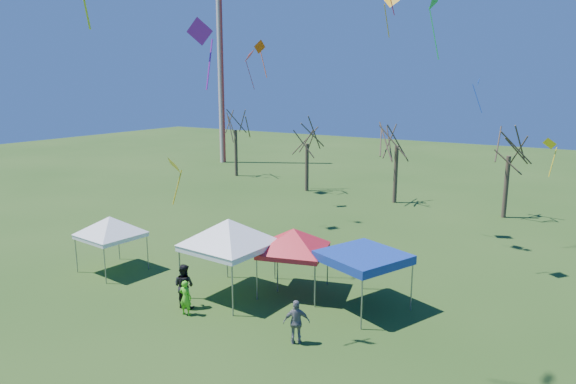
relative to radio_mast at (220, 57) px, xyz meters
The scene contains 20 objects.
ground 45.78m from the radio_mast, 50.53° to the right, with size 140.00×140.00×0.00m, color #264616.
radio_mast is the anchor object (origin of this frame).
tree_0 11.45m from the radio_mast, 42.77° to the right, with size 3.83×3.83×8.44m.
tree_1 20.72m from the radio_mast, 28.48° to the right, with size 3.42×3.42×7.54m.
tree_2 28.08m from the radio_mast, 20.57° to the right, with size 3.71×3.71×8.18m.
tree_3 36.04m from the radio_mast, 16.31° to the right, with size 3.59×3.59×7.91m.
tent_white_west 38.50m from the radio_mast, 59.76° to the right, with size 3.79×3.79×3.36m.
tent_white_mid 41.69m from the radio_mast, 50.57° to the right, with size 4.73×4.73×4.18m.
tent_red 41.96m from the radio_mast, 46.43° to the right, with size 3.87×3.87×3.55m.
tent_blue 44.35m from the radio_mast, 43.04° to the right, with size 4.08×4.08×2.47m.
person_grey 47.03m from the radio_mast, 47.58° to the right, with size 1.00×0.41×1.70m, color slate.
person_green 44.14m from the radio_mast, 53.09° to the right, with size 0.55×0.36×1.52m, color #55DB23.
person_dark 43.33m from the radio_mast, 53.28° to the right, with size 0.95×0.74×1.95m, color black.
kite_22 33.55m from the radio_mast, 18.44° to the right, with size 0.79×0.83×2.54m.
kite_17 40.13m from the radio_mast, 36.46° to the right, with size 0.63×1.06×3.17m.
kite_13 23.28m from the radio_mast, 43.53° to the right, with size 0.87×1.16×2.81m.
kite_19 40.11m from the radio_mast, 21.14° to the right, with size 1.05×0.87×2.40m.
kite_2 18.17m from the radio_mast, 43.08° to the right, with size 1.57×1.73×3.48m.
kite_27 44.54m from the radio_mast, 51.62° to the right, with size 1.06×0.75×2.43m.
kite_1 40.55m from the radio_mast, 53.86° to the right, with size 1.16×1.02×2.16m.
Camera 1 is at (11.79, -14.76, 9.55)m, focal length 32.00 mm.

